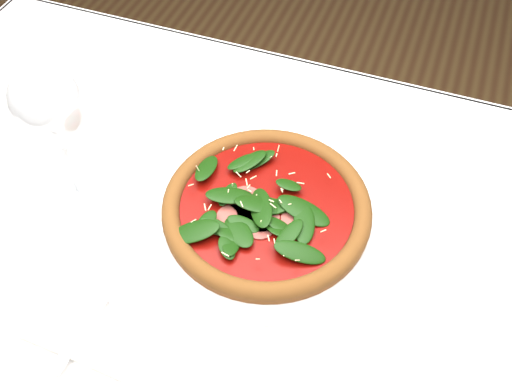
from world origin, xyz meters
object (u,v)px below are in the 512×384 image
(wine_glass, at_px, (49,110))
(napkin, at_px, (83,334))
(plate, at_px, (267,214))
(pizza, at_px, (267,205))

(wine_glass, height_order, napkin, wine_glass)
(plate, xyz_separation_m, napkin, (-0.14, -0.24, -0.00))
(plate, xyz_separation_m, wine_glass, (-0.27, -0.05, 0.15))
(pizza, relative_size, napkin, 2.19)
(plate, bearing_deg, pizza, 63.43)
(pizza, bearing_deg, plate, -116.57)
(napkin, bearing_deg, pizza, 59.13)
(pizza, relative_size, wine_glass, 1.38)
(plate, bearing_deg, wine_glass, -169.24)
(plate, height_order, pizza, pizza)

